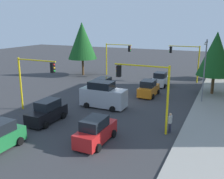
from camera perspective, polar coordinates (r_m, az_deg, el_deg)
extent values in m
plane|color=#353538|center=(28.93, 0.04, -2.82)|extent=(120.00, 120.00, 0.00)
cube|color=gray|center=(31.30, 21.87, -2.40)|extent=(80.00, 4.00, 0.15)
cube|color=silver|center=(21.19, -22.13, -10.68)|extent=(2.20, 0.36, 0.01)
cone|color=silver|center=(22.00, -19.66, -9.50)|extent=(0.01, 1.10, 1.10)
cylinder|color=yellow|center=(43.87, -1.25, 6.77)|extent=(0.18, 0.18, 5.34)
cylinder|color=yellow|center=(42.66, 1.50, 9.96)|extent=(0.12, 4.50, 0.12)
cube|color=black|center=(42.01, 3.89, 9.06)|extent=(0.36, 0.32, 0.96)
sphere|color=red|center=(41.92, 4.13, 9.46)|extent=(0.18, 0.18, 0.18)
sphere|color=yellow|center=(41.95, 4.12, 9.05)|extent=(0.18, 0.18, 0.18)
sphere|color=green|center=(41.98, 4.12, 8.64)|extent=(0.18, 0.18, 0.18)
cylinder|color=yellow|center=(27.59, -19.70, 1.21)|extent=(0.18, 0.18, 5.36)
cylinder|color=yellow|center=(25.63, -16.55, 6.25)|extent=(0.12, 4.50, 0.12)
cube|color=black|center=(24.53, -13.10, 4.75)|extent=(0.36, 0.32, 0.96)
sphere|color=red|center=(24.37, -12.80, 5.42)|extent=(0.18, 0.18, 0.18)
sphere|color=yellow|center=(24.42, -12.76, 4.72)|extent=(0.18, 0.18, 0.18)
sphere|color=green|center=(24.47, -12.72, 4.03)|extent=(0.18, 0.18, 0.18)
cylinder|color=yellow|center=(20.37, 12.28, -2.55)|extent=(0.18, 0.18, 5.57)
cylinder|color=yellow|center=(20.34, 6.47, 5.30)|extent=(0.12, 4.50, 0.12)
cube|color=black|center=(21.10, 1.54, 4.13)|extent=(0.36, 0.32, 0.96)
sphere|color=red|center=(21.12, 1.10, 4.97)|extent=(0.18, 0.18, 0.18)
sphere|color=yellow|center=(21.17, 1.09, 4.17)|extent=(0.18, 0.18, 0.18)
sphere|color=green|center=(21.23, 1.09, 3.37)|extent=(0.18, 0.18, 0.18)
cylinder|color=yellow|center=(39.73, 18.70, 5.26)|extent=(0.18, 0.18, 5.46)
cylinder|color=yellow|center=(39.72, 15.74, 9.25)|extent=(0.12, 4.50, 0.12)
cube|color=black|center=(40.11, 13.00, 8.63)|extent=(0.36, 0.32, 0.96)
sphere|color=red|center=(40.12, 12.77, 9.08)|extent=(0.18, 0.18, 0.18)
sphere|color=yellow|center=(40.15, 12.74, 8.65)|extent=(0.18, 0.18, 0.18)
sphere|color=green|center=(40.18, 12.72, 8.23)|extent=(0.18, 0.18, 0.18)
cylinder|color=slate|center=(29.63, 19.87, 3.70)|extent=(0.14, 0.14, 7.00)
cylinder|color=slate|center=(28.33, 20.28, 9.95)|extent=(1.80, 0.10, 0.10)
ellipsoid|color=silver|center=(27.45, 20.09, 9.53)|extent=(0.56, 0.28, 0.20)
cylinder|color=brown|center=(43.97, -6.51, 5.16)|extent=(0.36, 0.36, 3.01)
cone|color=#19511E|center=(43.47, -6.67, 10.78)|extent=(4.82, 4.82, 6.02)
cylinder|color=brown|center=(33.92, 21.53, 1.08)|extent=(0.36, 0.36, 2.64)
cone|color=#19511E|center=(33.31, 22.14, 7.38)|extent=(4.23, 4.23, 5.29)
cylinder|color=brown|center=(43.77, 21.73, 3.74)|extent=(0.36, 0.36, 2.36)
cone|color=#1E6023|center=(43.33, 22.14, 8.07)|extent=(3.77, 3.77, 4.72)
cube|color=#B2B5BA|center=(26.92, -1.91, -1.75)|extent=(1.90, 4.80, 1.85)
cube|color=black|center=(26.69, -2.39, 1.00)|extent=(1.67, 2.50, 0.76)
cylinder|color=black|center=(27.44, 1.84, -3.15)|extent=(0.20, 0.60, 0.60)
cylinder|color=black|center=(25.68, 0.08, -4.41)|extent=(0.20, 0.60, 0.60)
cylinder|color=black|center=(28.67, -3.65, -2.39)|extent=(0.20, 0.60, 0.60)
cylinder|color=black|center=(26.99, -5.69, -3.52)|extent=(0.20, 0.60, 0.60)
cube|color=white|center=(36.86, 10.73, 1.87)|extent=(3.61, 1.72, 1.05)
cube|color=black|center=(36.51, 10.73, 3.20)|extent=(1.88, 1.51, 0.76)
cylinder|color=black|center=(38.23, 9.79, 1.77)|extent=(0.60, 0.20, 0.60)
cylinder|color=black|center=(37.82, 12.47, 1.49)|extent=(0.60, 0.20, 0.60)
cylinder|color=black|center=(36.12, 8.86, 1.05)|extent=(0.60, 0.20, 0.60)
cylinder|color=black|center=(35.69, 11.69, 0.75)|extent=(0.60, 0.20, 0.60)
cube|color=orange|center=(31.56, 8.15, -0.17)|extent=(3.86, 1.73, 1.05)
cube|color=black|center=(31.16, 8.11, 1.35)|extent=(2.01, 1.52, 0.76)
cylinder|color=black|center=(33.03, 7.19, -0.17)|extent=(0.60, 0.20, 0.60)
cylinder|color=black|center=(32.55, 10.29, -0.52)|extent=(0.60, 0.20, 0.60)
cylinder|color=black|center=(30.83, 5.84, -1.21)|extent=(0.60, 0.20, 0.60)
cylinder|color=black|center=(30.31, 9.14, -1.60)|extent=(0.60, 0.20, 0.60)
cube|color=black|center=(23.84, -14.30, -5.42)|extent=(4.15, 1.64, 1.05)
cube|color=black|center=(23.71, -14.12, -3.21)|extent=(2.16, 1.44, 0.76)
cylinder|color=black|center=(22.53, -14.52, -7.70)|extent=(0.60, 0.20, 0.60)
cylinder|color=black|center=(23.63, -17.87, -6.88)|extent=(0.60, 0.20, 0.60)
cylinder|color=black|center=(24.42, -10.73, -5.70)|extent=(0.60, 0.20, 0.60)
cylinder|color=black|center=(25.44, -13.98, -5.05)|extent=(0.60, 0.20, 0.60)
cube|color=blue|center=(32.43, -2.11, 0.37)|extent=(3.96, 1.69, 1.05)
cube|color=black|center=(32.40, -1.97, 2.00)|extent=(2.06, 1.49, 0.76)
cylinder|color=black|center=(31.08, -1.63, -1.01)|extent=(0.60, 0.20, 0.60)
cylinder|color=black|center=(31.90, -4.55, -0.63)|extent=(0.60, 0.20, 0.60)
cylinder|color=black|center=(33.22, 0.24, 0.03)|extent=(0.60, 0.20, 0.60)
cylinder|color=black|center=(33.99, -2.54, 0.36)|extent=(0.60, 0.20, 0.60)
cube|color=red|center=(19.37, -3.59, -9.77)|extent=(4.17, 1.61, 1.05)
cube|color=black|center=(18.84, -3.93, -7.49)|extent=(2.17, 1.42, 0.76)
cylinder|color=black|center=(20.94, -4.00, -8.99)|extent=(0.60, 0.20, 0.60)
cylinder|color=black|center=(20.23, 0.38, -9.84)|extent=(0.60, 0.20, 0.60)
cylinder|color=black|center=(18.94, -7.82, -11.79)|extent=(0.60, 0.20, 0.60)
cylinder|color=black|center=(18.15, -3.07, -12.90)|extent=(0.60, 0.20, 0.60)
cylinder|color=black|center=(20.22, -19.80, -10.79)|extent=(0.60, 0.20, 0.60)
cylinder|color=black|center=(21.43, -23.28, -9.66)|extent=(0.60, 0.20, 0.60)
cylinder|color=#262638|center=(21.41, 12.69, -8.43)|extent=(0.16, 0.16, 0.85)
cylinder|color=#262638|center=(21.59, 12.81, -8.23)|extent=(0.16, 0.16, 0.85)
cube|color=#B2B2B2|center=(21.24, 12.86, -6.52)|extent=(0.40, 0.24, 0.60)
sphere|color=tan|center=(21.08, 12.93, -5.41)|extent=(0.22, 0.22, 0.22)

